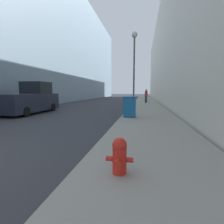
{
  "coord_description": "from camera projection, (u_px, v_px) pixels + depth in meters",
  "views": [
    {
      "loc": [
        5.45,
        -2.04,
        1.63
      ],
      "look_at": [
        1.54,
        19.61,
        -1.0
      ],
      "focal_mm": 28.0,
      "sensor_mm": 36.0,
      "label": 1
    }
  ],
  "objects": [
    {
      "name": "building_right_stone",
      "position": [
        201.0,
        53.0,
        25.33
      ],
      "size": [
        12.0,
        60.0,
        14.19
      ],
      "color": "beige",
      "rests_on": "ground"
    },
    {
      "name": "sidewalk_right",
      "position": [
        146.0,
        105.0,
        19.71
      ],
      "size": [
        3.24,
        60.0,
        0.15
      ],
      "color": "gray",
      "rests_on": "ground"
    },
    {
      "name": "fire_hydrant",
      "position": [
        119.0,
        155.0,
        3.12
      ],
      "size": [
        0.49,
        0.38,
        0.66
      ],
      "color": "red",
      "rests_on": "sidewalk_right"
    },
    {
      "name": "trash_bin",
      "position": [
        130.0,
        107.0,
        10.04
      ],
      "size": [
        0.71,
        0.63,
        1.17
      ],
      "color": "#19609E",
      "rests_on": "sidewalk_right"
    },
    {
      "name": "lamppost",
      "position": [
        134.0,
        57.0,
        14.44
      ],
      "size": [
        0.49,
        0.49,
        6.31
      ],
      "color": "#4C4C51",
      "rests_on": "sidewalk_right"
    },
    {
      "name": "building_left_glass",
      "position": [
        44.0,
        46.0,
        29.43
      ],
      "size": [
        12.0,
        60.0,
        18.57
      ],
      "color": "#849EB2",
      "rests_on": "ground"
    },
    {
      "name": "pickup_truck",
      "position": [
        31.0,
        100.0,
        13.02
      ],
      "size": [
        2.02,
        5.34,
        2.35
      ],
      "color": "#232838",
      "rests_on": "ground"
    },
    {
      "name": "pedestrian_on_sidewalk",
      "position": [
        146.0,
        96.0,
        22.36
      ],
      "size": [
        0.35,
        0.23,
        1.75
      ],
      "color": "#2D3347",
      "rests_on": "sidewalk_right"
    }
  ]
}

